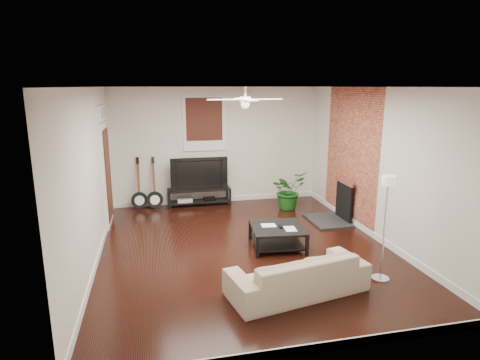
# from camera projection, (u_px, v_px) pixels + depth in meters

# --- Properties ---
(room) EXTENTS (5.01, 6.01, 2.81)m
(room) POSITION_uv_depth(u_px,v_px,m) (245.00, 171.00, 6.84)
(room) COLOR black
(room) RESTS_ON ground
(brick_accent) EXTENTS (0.02, 2.20, 2.80)m
(brick_accent) POSITION_uv_depth(u_px,v_px,m) (351.00, 156.00, 8.31)
(brick_accent) COLOR brown
(brick_accent) RESTS_ON floor
(fireplace) EXTENTS (0.80, 1.10, 0.92)m
(fireplace) POSITION_uv_depth(u_px,v_px,m) (335.00, 200.00, 8.47)
(fireplace) COLOR black
(fireplace) RESTS_ON floor
(window_back) EXTENTS (1.00, 0.06, 1.30)m
(window_back) POSITION_uv_depth(u_px,v_px,m) (204.00, 124.00, 9.47)
(window_back) COLOR black
(window_back) RESTS_ON wall_back
(door_left) EXTENTS (0.08, 1.00, 2.50)m
(door_left) POSITION_uv_depth(u_px,v_px,m) (106.00, 165.00, 8.16)
(door_left) COLOR white
(door_left) RESTS_ON wall_left
(tv_stand) EXTENTS (1.50, 0.40, 0.42)m
(tv_stand) POSITION_uv_depth(u_px,v_px,m) (199.00, 197.00, 9.65)
(tv_stand) COLOR black
(tv_stand) RESTS_ON floor
(tv) EXTENTS (1.34, 0.18, 0.77)m
(tv) POSITION_uv_depth(u_px,v_px,m) (199.00, 173.00, 9.54)
(tv) COLOR black
(tv) RESTS_ON tv_stand
(coffee_table) EXTENTS (0.99, 0.99, 0.38)m
(coffee_table) POSITION_uv_depth(u_px,v_px,m) (277.00, 237.00, 7.15)
(coffee_table) COLOR black
(coffee_table) RESTS_ON floor
(sofa) EXTENTS (2.07, 1.13, 0.57)m
(sofa) POSITION_uv_depth(u_px,v_px,m) (298.00, 274.00, 5.54)
(sofa) COLOR tan
(sofa) RESTS_ON floor
(floor_lamp) EXTENTS (0.31, 0.31, 1.59)m
(floor_lamp) POSITION_uv_depth(u_px,v_px,m) (384.00, 229.00, 5.80)
(floor_lamp) COLOR white
(floor_lamp) RESTS_ON floor
(potted_plant) EXTENTS (1.02, 0.97, 0.89)m
(potted_plant) POSITION_uv_depth(u_px,v_px,m) (288.00, 190.00, 9.35)
(potted_plant) COLOR #175319
(potted_plant) RESTS_ON floor
(guitar_left) EXTENTS (0.39, 0.29, 1.23)m
(guitar_left) POSITION_uv_depth(u_px,v_px,m) (139.00, 184.00, 9.24)
(guitar_left) COLOR black
(guitar_left) RESTS_ON floor
(guitar_right) EXTENTS (0.40, 0.29, 1.23)m
(guitar_right) POSITION_uv_depth(u_px,v_px,m) (154.00, 183.00, 9.28)
(guitar_right) COLOR black
(guitar_right) RESTS_ON floor
(ceiling_fan) EXTENTS (1.24, 1.24, 0.32)m
(ceiling_fan) POSITION_uv_depth(u_px,v_px,m) (245.00, 99.00, 6.56)
(ceiling_fan) COLOR white
(ceiling_fan) RESTS_ON ceiling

